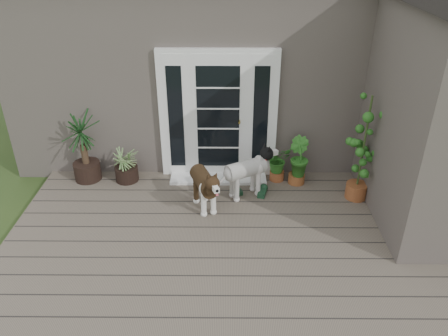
{
  "coord_description": "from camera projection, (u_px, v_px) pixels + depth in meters",
  "views": [
    {
      "loc": [
        -0.06,
        -3.98,
        3.9
      ],
      "look_at": [
        -0.1,
        1.75,
        0.7
      ],
      "focal_mm": 35.2,
      "sensor_mm": 36.0,
      "label": 1
    }
  ],
  "objects": [
    {
      "name": "door_step",
      "position": [
        218.0,
        178.0,
        7.4
      ],
      "size": [
        1.6,
        0.4,
        0.05
      ],
      "primitive_type": "cube",
      "color": "white",
      "rests_on": "deck"
    },
    {
      "name": "yucca",
      "position": [
        83.0,
        147.0,
        7.13
      ],
      "size": [
        1.03,
        1.03,
        1.21
      ],
      "primitive_type": null,
      "rotation": [
        0.0,
        0.0,
        -0.28
      ],
      "color": "black",
      "rests_on": "deck"
    },
    {
      "name": "herb_c",
      "position": [
        371.0,
        164.0,
        7.25
      ],
      "size": [
        0.54,
        0.54,
        0.59
      ],
      "primitive_type": "imported",
      "rotation": [
        0.0,
        0.0,
        4.01
      ],
      "color": "#195217",
      "rests_on": "deck"
    },
    {
      "name": "herb_a",
      "position": [
        277.0,
        166.0,
        7.28
      ],
      "size": [
        0.55,
        0.55,
        0.53
      ],
      "primitive_type": "imported",
      "rotation": [
        0.0,
        0.0,
        0.41
      ],
      "color": "#244E16",
      "rests_on": "deck"
    },
    {
      "name": "clog_right",
      "position": [
        263.0,
        191.0,
        6.99
      ],
      "size": [
        0.24,
        0.37,
        0.1
      ],
      "primitive_type": null,
      "rotation": [
        0.0,
        0.0,
        -0.26
      ],
      "color": "#173922",
      "rests_on": "deck"
    },
    {
      "name": "sapling",
      "position": [
        363.0,
        148.0,
        6.5
      ],
      "size": [
        0.54,
        0.54,
        1.75
      ],
      "primitive_type": null,
      "rotation": [
        0.0,
        0.0,
        0.05
      ],
      "color": "#28661D",
      "rests_on": "deck"
    },
    {
      "name": "herb_b",
      "position": [
        297.0,
        167.0,
        7.17
      ],
      "size": [
        0.53,
        0.53,
        0.59
      ],
      "primitive_type": "imported",
      "rotation": [
        0.0,
        0.0,
        2.04
      ],
      "color": "#154C1A",
      "rests_on": "deck"
    },
    {
      "name": "clog_left",
      "position": [
        237.0,
        189.0,
        7.04
      ],
      "size": [
        0.25,
        0.34,
        0.09
      ],
      "primitive_type": null,
      "rotation": [
        0.0,
        0.0,
        0.38
      ],
      "color": "black",
      "rests_on": "deck"
    },
    {
      "name": "spider_plant",
      "position": [
        125.0,
        162.0,
        7.23
      ],
      "size": [
        0.82,
        0.82,
        0.67
      ],
      "primitive_type": null,
      "rotation": [
        0.0,
        0.0,
        0.39
      ],
      "color": "#A2B16D",
      "rests_on": "deck"
    },
    {
      "name": "house_wing",
      "position": [
        446.0,
        123.0,
        5.91
      ],
      "size": [
        1.6,
        2.4,
        3.1
      ],
      "primitive_type": "cube",
      "color": "#665E54",
      "rests_on": "ground"
    },
    {
      "name": "white_dog",
      "position": [
        246.0,
        176.0,
        6.8
      ],
      "size": [
        0.91,
        0.73,
        0.7
      ],
      "primitive_type": null,
      "rotation": [
        0.0,
        0.0,
        -1.06
      ],
      "color": "white",
      "rests_on": "deck"
    },
    {
      "name": "house_main",
      "position": [
        230.0,
        59.0,
        8.68
      ],
      "size": [
        7.4,
        4.0,
        3.1
      ],
      "primitive_type": "cube",
      "color": "#665E54",
      "rests_on": "ground"
    },
    {
      "name": "brindle_dog",
      "position": [
        204.0,
        188.0,
        6.5
      ],
      "size": [
        0.64,
        0.91,
        0.69
      ],
      "primitive_type": null,
      "rotation": [
        0.0,
        0.0,
        3.51
      ],
      "color": "#3F2A16",
      "rests_on": "deck"
    },
    {
      "name": "deck",
      "position": [
        231.0,
        262.0,
        5.7
      ],
      "size": [
        6.2,
        4.6,
        0.12
      ],
      "primitive_type": "cube",
      "color": "#6B5B4C",
      "rests_on": "ground"
    },
    {
      "name": "door_unit",
      "position": [
        218.0,
        115.0,
        7.06
      ],
      "size": [
        1.9,
        0.14,
        2.15
      ],
      "primitive_type": "cube",
      "color": "white",
      "rests_on": "deck"
    }
  ]
}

